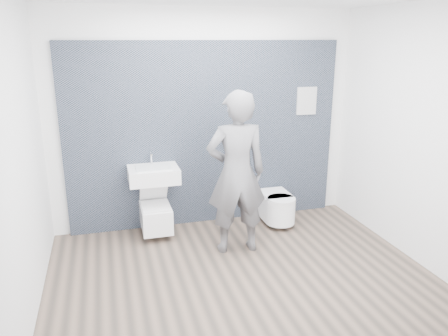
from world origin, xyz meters
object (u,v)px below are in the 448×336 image
object	(u,v)px
toilet_square	(156,216)
toilet_rounded	(277,207)
visitor	(236,173)
washbasin	(153,174)

from	to	relation	value
toilet_square	toilet_rounded	distance (m)	1.62
toilet_rounded	visitor	bearing A→B (deg)	-142.51
toilet_square	visitor	world-z (taller)	visitor
washbasin	toilet_square	size ratio (longest dim) A/B	0.95
washbasin	toilet_rounded	xyz separation A→B (m)	(1.62, -0.10, -0.57)
washbasin	visitor	world-z (taller)	visitor
washbasin	visitor	size ratio (longest dim) A/B	0.32
washbasin	toilet_square	world-z (taller)	washbasin
washbasin	toilet_square	distance (m)	0.54
visitor	toilet_rounded	bearing A→B (deg)	-139.22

